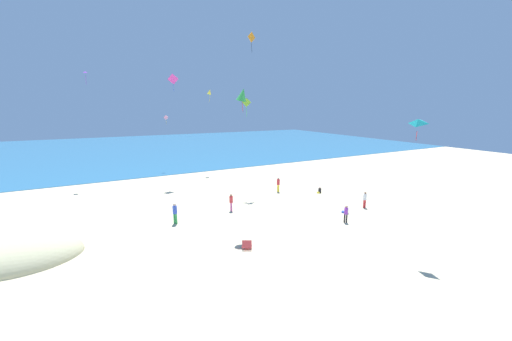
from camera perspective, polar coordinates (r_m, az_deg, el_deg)
The scene contains 19 objects.
ground_plane at distance 24.61m, azimuth -3.63°, elevation -8.41°, with size 120.00×120.00×0.00m, color beige.
ocean_water at distance 69.16m, azimuth -19.78°, elevation 4.37°, with size 120.00×60.00×0.05m, color teal.
dune_mound at distance 22.26m, azimuth -39.03°, elevation -13.60°, with size 6.19×4.34×2.64m, color #C8BF8E.
beach_chair_near_camera at distance 18.62m, azimuth -1.82°, elevation -14.56°, with size 0.83×0.85×0.63m.
person_0 at distance 23.41m, azimuth 17.44°, elevation -8.00°, with size 0.39×0.39×1.38m.
person_1 at distance 25.59m, azimuth 17.47°, elevation -7.54°, with size 0.54×0.62×0.70m.
person_2 at distance 22.93m, azimuth -15.80°, elevation -7.91°, with size 0.46×0.46×1.65m.
person_3 at distance 27.32m, azimuth 20.81°, elevation -5.22°, with size 0.30×0.30×1.47m.
person_4 at distance 30.83m, azimuth 12.51°, elevation -3.92°, with size 0.57×0.41×0.65m.
person_5 at distance 24.82m, azimuth -4.96°, elevation -6.09°, with size 0.34×0.34×1.53m.
person_6 at distance 30.34m, azimuth 4.44°, elevation -2.60°, with size 0.33×0.33×1.58m.
kite_green at distance 20.07m, azimuth -2.72°, elevation 14.80°, with size 1.10×1.12×1.66m.
kite_pink at distance 42.37m, azimuth -17.46°, elevation 9.97°, with size 0.64×0.26×1.25m.
kite_teal at distance 18.70m, azimuth 29.44°, elevation 8.43°, with size 0.79×0.93×1.33m.
kite_yellow at distance 39.78m, azimuth -9.22°, elevation 15.16°, with size 0.80×0.71×1.68m.
kite_orange at distance 31.61m, azimuth -0.90°, elevation 24.88°, with size 0.97×0.30×1.93m.
kite_lime at distance 28.77m, azimuth -1.89°, elevation 13.26°, with size 0.76×0.50×1.85m.
kite_magenta at distance 34.39m, azimuth -16.16°, elevation 17.01°, with size 1.14×0.42×1.87m.
kite_purple at distance 37.74m, azimuth -30.84°, elevation 16.41°, with size 0.59×0.59×1.43m.
Camera 1 is at (-9.31, -11.06, 8.69)m, focal length 20.14 mm.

